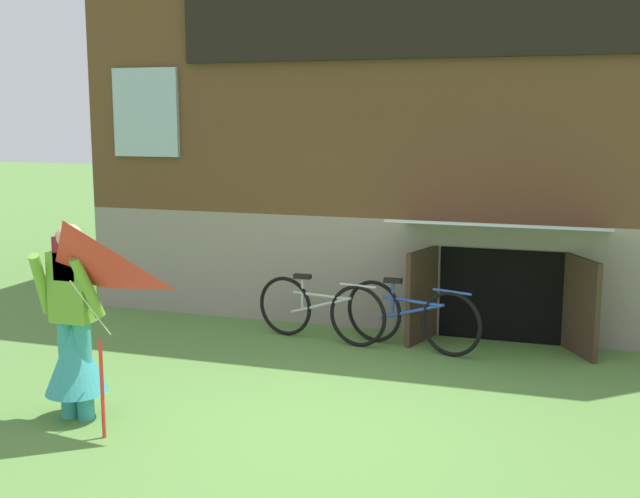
{
  "coord_description": "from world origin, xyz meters",
  "views": [
    {
      "loc": [
        2.0,
        -6.06,
        2.54
      ],
      "look_at": [
        -0.31,
        0.98,
        1.3
      ],
      "focal_mm": 45.11,
      "sensor_mm": 36.0,
      "label": 1
    }
  ],
  "objects_px": {
    "kite": "(66,274)",
    "bicycle_blue": "(411,316)",
    "person": "(74,338)",
    "bicycle_silver": "(320,309)"
  },
  "relations": [
    {
      "from": "person",
      "to": "bicycle_silver",
      "type": "relative_size",
      "value": 1.03
    },
    {
      "from": "kite",
      "to": "bicycle_blue",
      "type": "bearing_deg",
      "value": 60.36
    },
    {
      "from": "bicycle_silver",
      "to": "bicycle_blue",
      "type": "bearing_deg",
      "value": 11.93
    },
    {
      "from": "bicycle_silver",
      "to": "kite",
      "type": "bearing_deg",
      "value": -93.43
    },
    {
      "from": "kite",
      "to": "bicycle_blue",
      "type": "height_order",
      "value": "kite"
    },
    {
      "from": "bicycle_blue",
      "to": "bicycle_silver",
      "type": "bearing_deg",
      "value": -161.91
    },
    {
      "from": "kite",
      "to": "bicycle_silver",
      "type": "bearing_deg",
      "value": 75.24
    },
    {
      "from": "person",
      "to": "bicycle_blue",
      "type": "bearing_deg",
      "value": 67.36
    },
    {
      "from": "kite",
      "to": "bicycle_silver",
      "type": "relative_size",
      "value": 1.05
    },
    {
      "from": "person",
      "to": "kite",
      "type": "bearing_deg",
      "value": -42.04
    }
  ]
}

